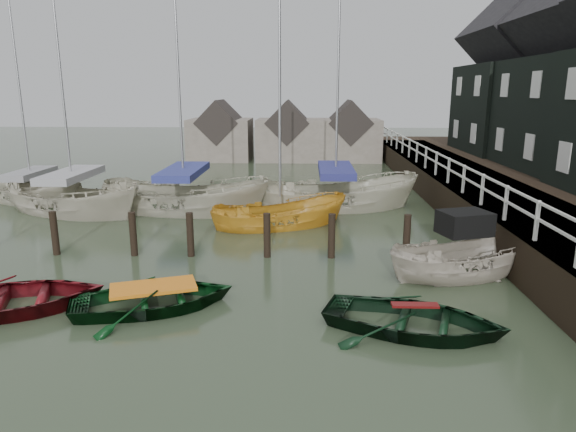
{
  "coord_description": "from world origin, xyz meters",
  "views": [
    {
      "loc": [
        2.41,
        -12.24,
        5.08
      ],
      "look_at": [
        1.86,
        2.69,
        1.4
      ],
      "focal_mm": 32.0,
      "sensor_mm": 36.0,
      "label": 1
    }
  ],
  "objects_px": {
    "sailboat_c": "(280,225)",
    "sailboat_d": "(335,206)",
    "rowboat_dkgreen": "(413,331)",
    "motorboat": "(462,273)",
    "sailboat_e": "(33,201)",
    "sailboat_a": "(75,211)",
    "sailboat_b": "(185,210)",
    "rowboat_red": "(12,311)",
    "rowboat_green": "(155,308)"
  },
  "relations": [
    {
      "from": "sailboat_c",
      "to": "sailboat_d",
      "type": "relative_size",
      "value": 0.9
    },
    {
      "from": "rowboat_dkgreen",
      "to": "motorboat",
      "type": "bearing_deg",
      "value": -12.56
    },
    {
      "from": "sailboat_d",
      "to": "sailboat_e",
      "type": "height_order",
      "value": "sailboat_d"
    },
    {
      "from": "sailboat_a",
      "to": "sailboat_d",
      "type": "height_order",
      "value": "sailboat_d"
    },
    {
      "from": "motorboat",
      "to": "sailboat_e",
      "type": "relative_size",
      "value": 0.47
    },
    {
      "from": "motorboat",
      "to": "sailboat_a",
      "type": "bearing_deg",
      "value": 45.81
    },
    {
      "from": "sailboat_b",
      "to": "sailboat_d",
      "type": "xyz_separation_m",
      "value": [
        6.51,
        0.87,
        0.0
      ]
    },
    {
      "from": "rowboat_red",
      "to": "rowboat_dkgreen",
      "type": "bearing_deg",
      "value": -114.48
    },
    {
      "from": "rowboat_green",
      "to": "rowboat_dkgreen",
      "type": "height_order",
      "value": "rowboat_dkgreen"
    },
    {
      "from": "rowboat_green",
      "to": "sailboat_d",
      "type": "height_order",
      "value": "sailboat_d"
    },
    {
      "from": "sailboat_a",
      "to": "sailboat_b",
      "type": "height_order",
      "value": "sailboat_a"
    },
    {
      "from": "motorboat",
      "to": "sailboat_d",
      "type": "height_order",
      "value": "sailboat_d"
    },
    {
      "from": "motorboat",
      "to": "sailboat_d",
      "type": "distance_m",
      "value": 9.06
    },
    {
      "from": "rowboat_dkgreen",
      "to": "sailboat_c",
      "type": "relative_size",
      "value": 0.36
    },
    {
      "from": "sailboat_b",
      "to": "sailboat_d",
      "type": "height_order",
      "value": "sailboat_d"
    },
    {
      "from": "rowboat_green",
      "to": "sailboat_b",
      "type": "relative_size",
      "value": 0.33
    },
    {
      "from": "motorboat",
      "to": "sailboat_b",
      "type": "relative_size",
      "value": 0.42
    },
    {
      "from": "sailboat_c",
      "to": "sailboat_b",
      "type": "bearing_deg",
      "value": 42.34
    },
    {
      "from": "rowboat_red",
      "to": "sailboat_e",
      "type": "height_order",
      "value": "sailboat_e"
    },
    {
      "from": "motorboat",
      "to": "sailboat_e",
      "type": "distance_m",
      "value": 19.45
    },
    {
      "from": "rowboat_green",
      "to": "rowboat_red",
      "type": "bearing_deg",
      "value": 74.97
    },
    {
      "from": "sailboat_c",
      "to": "sailboat_d",
      "type": "bearing_deg",
      "value": -55.08
    },
    {
      "from": "rowboat_dkgreen",
      "to": "sailboat_d",
      "type": "height_order",
      "value": "sailboat_d"
    },
    {
      "from": "rowboat_red",
      "to": "rowboat_dkgreen",
      "type": "height_order",
      "value": "rowboat_red"
    },
    {
      "from": "rowboat_red",
      "to": "sailboat_d",
      "type": "bearing_deg",
      "value": -56.3
    },
    {
      "from": "rowboat_green",
      "to": "sailboat_c",
      "type": "height_order",
      "value": "sailboat_c"
    },
    {
      "from": "motorboat",
      "to": "rowboat_green",
      "type": "bearing_deg",
      "value": 89.66
    },
    {
      "from": "rowboat_red",
      "to": "rowboat_green",
      "type": "height_order",
      "value": "rowboat_red"
    },
    {
      "from": "rowboat_red",
      "to": "sailboat_d",
      "type": "height_order",
      "value": "sailboat_d"
    },
    {
      "from": "sailboat_b",
      "to": "sailboat_e",
      "type": "xyz_separation_m",
      "value": [
        -7.52,
        1.56,
        0.01
      ]
    },
    {
      "from": "sailboat_d",
      "to": "rowboat_dkgreen",
      "type": "bearing_deg",
      "value": 178.69
    },
    {
      "from": "sailboat_c",
      "to": "sailboat_a",
      "type": "bearing_deg",
      "value": 58.96
    },
    {
      "from": "rowboat_red",
      "to": "sailboat_c",
      "type": "height_order",
      "value": "sailboat_c"
    },
    {
      "from": "rowboat_green",
      "to": "sailboat_a",
      "type": "distance_m",
      "value": 11.51
    },
    {
      "from": "rowboat_red",
      "to": "sailboat_b",
      "type": "xyz_separation_m",
      "value": [
        1.71,
        10.36,
        0.06
      ]
    },
    {
      "from": "rowboat_dkgreen",
      "to": "motorboat",
      "type": "xyz_separation_m",
      "value": [
        2.05,
        3.43,
        0.09
      ]
    },
    {
      "from": "sailboat_a",
      "to": "motorboat",
      "type": "bearing_deg",
      "value": -93.03
    },
    {
      "from": "rowboat_green",
      "to": "motorboat",
      "type": "distance_m",
      "value": 8.37
    },
    {
      "from": "sailboat_a",
      "to": "sailboat_e",
      "type": "relative_size",
      "value": 1.17
    },
    {
      "from": "sailboat_a",
      "to": "sailboat_c",
      "type": "distance_m",
      "value": 9.07
    },
    {
      "from": "rowboat_green",
      "to": "sailboat_b",
      "type": "bearing_deg",
      "value": -10.53
    },
    {
      "from": "sailboat_b",
      "to": "sailboat_e",
      "type": "distance_m",
      "value": 7.68
    },
    {
      "from": "rowboat_green",
      "to": "sailboat_d",
      "type": "distance_m",
      "value": 12.01
    },
    {
      "from": "rowboat_red",
      "to": "sailboat_a",
      "type": "distance_m",
      "value": 10.35
    },
    {
      "from": "sailboat_d",
      "to": "sailboat_e",
      "type": "distance_m",
      "value": 14.04
    },
    {
      "from": "rowboat_green",
      "to": "sailboat_a",
      "type": "relative_size",
      "value": 0.32
    },
    {
      "from": "rowboat_green",
      "to": "sailboat_a",
      "type": "height_order",
      "value": "sailboat_a"
    },
    {
      "from": "sailboat_b",
      "to": "sailboat_c",
      "type": "height_order",
      "value": "sailboat_b"
    },
    {
      "from": "rowboat_green",
      "to": "sailboat_a",
      "type": "xyz_separation_m",
      "value": [
        -6.26,
        9.65,
        0.06
      ]
    },
    {
      "from": "rowboat_red",
      "to": "motorboat",
      "type": "xyz_separation_m",
      "value": [
        11.33,
        2.73,
        0.09
      ]
    }
  ]
}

